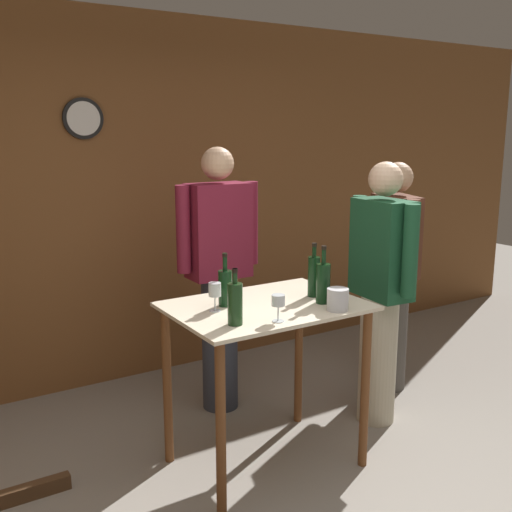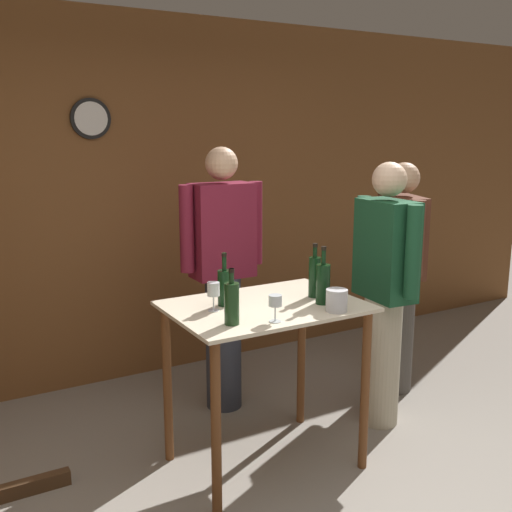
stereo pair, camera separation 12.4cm
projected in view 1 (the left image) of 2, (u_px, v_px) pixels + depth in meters
The scene contains 12 objects.
back_wall at pixel (143, 200), 4.46m from camera, with size 8.40×0.08×2.70m.
tasting_table at pixel (266, 337), 3.27m from camera, with size 1.03×0.74×0.94m.
wine_bottle_far_left at pixel (235, 303), 2.88m from camera, with size 0.07×0.07×0.28m.
wine_bottle_left at pixel (225, 287), 3.19m from camera, with size 0.07×0.07×0.29m.
wine_bottle_center at pixel (323, 282), 3.24m from camera, with size 0.08×0.08×0.32m.
wine_bottle_right at pixel (314, 275), 3.37m from camera, with size 0.07×0.07×0.31m.
wine_glass_near_left at pixel (215, 291), 3.09m from camera, with size 0.07×0.07×0.15m.
wine_glass_near_center at pixel (278, 302), 2.93m from camera, with size 0.07×0.07×0.14m.
ice_bucket at pixel (338, 299), 3.12m from camera, with size 0.11×0.11×0.12m.
person_host at pixel (219, 274), 3.94m from camera, with size 0.59×0.24×1.76m.
person_visitor_with_scarf at pixel (381, 289), 3.76m from camera, with size 0.25×0.59×1.68m.
person_visitor_bearded at pixel (393, 272), 4.26m from camera, with size 0.34×0.56×1.65m.
Camera 1 is at (-1.65, -1.79, 1.87)m, focal length 42.00 mm.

